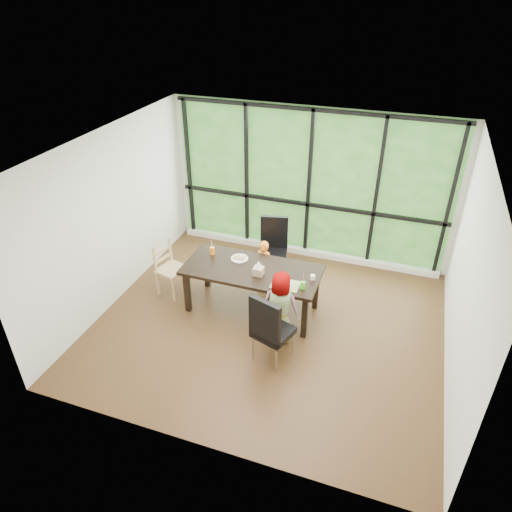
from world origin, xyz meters
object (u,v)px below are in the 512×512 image
(chair_end_beech, at_px, (172,269))
(tissue_box, at_px, (258,271))
(plate_near, at_px, (284,282))
(white_mug, at_px, (313,277))
(plate_far, at_px, (240,258))
(child_toddler, at_px, (263,267))
(green_cup, at_px, (303,285))
(dining_table, at_px, (252,289))
(chair_window_leather, at_px, (273,250))
(orange_cup, at_px, (212,251))
(child_older, at_px, (280,307))
(chair_interior_leather, at_px, (273,327))

(chair_end_beech, relative_size, tissue_box, 6.33)
(plate_near, distance_m, white_mug, 0.43)
(plate_far, distance_m, plate_near, 0.91)
(child_toddler, xyz_separation_m, plate_far, (-0.27, -0.36, 0.31))
(plate_near, bearing_deg, green_cup, -8.38)
(plate_near, xyz_separation_m, tissue_box, (-0.40, 0.08, 0.05))
(dining_table, distance_m, chair_window_leather, 0.96)
(white_mug, bearing_deg, plate_far, 171.74)
(chair_window_leather, xyz_separation_m, tissue_box, (0.11, -1.06, 0.27))
(chair_end_beech, distance_m, child_toddler, 1.47)
(green_cup, bearing_deg, plate_near, 171.62)
(plate_near, bearing_deg, chair_end_beech, 174.45)
(chair_end_beech, distance_m, plate_far, 1.15)
(child_toddler, relative_size, orange_cup, 7.42)
(child_older, bearing_deg, plate_near, -79.41)
(plate_near, relative_size, green_cup, 2.28)
(plate_far, xyz_separation_m, plate_near, (0.82, -0.39, -0.00))
(chair_window_leather, bearing_deg, tissue_box, -96.92)
(dining_table, xyz_separation_m, child_older, (0.60, -0.52, 0.18))
(chair_window_leather, bearing_deg, chair_end_beech, -158.29)
(white_mug, xyz_separation_m, tissue_box, (-0.78, -0.14, 0.02))
(chair_interior_leather, bearing_deg, green_cup, -88.95)
(chair_end_beech, relative_size, green_cup, 8.34)
(chair_window_leather, height_order, chair_interior_leather, same)
(orange_cup, distance_m, green_cup, 1.63)
(chair_interior_leather, xyz_separation_m, chair_end_beech, (-1.99, 0.92, -0.09))
(chair_interior_leather, bearing_deg, chair_window_leather, -54.34)
(green_cup, distance_m, tissue_box, 0.71)
(orange_cup, height_order, green_cup, orange_cup)
(chair_window_leather, relative_size, chair_end_beech, 1.20)
(plate_far, bearing_deg, tissue_box, -36.85)
(green_cup, bearing_deg, white_mug, 73.31)
(plate_near, bearing_deg, dining_table, 160.25)
(orange_cup, bearing_deg, plate_near, -16.99)
(chair_window_leather, bearing_deg, plate_near, -78.48)
(orange_cup, distance_m, tissue_box, 0.92)
(child_toddler, xyz_separation_m, green_cup, (0.84, -0.79, 0.35))
(chair_interior_leather, xyz_separation_m, orange_cup, (-1.36, 1.12, 0.27))
(dining_table, bearing_deg, child_older, -40.53)
(plate_far, height_order, orange_cup, orange_cup)
(chair_end_beech, bearing_deg, chair_window_leather, -41.82)
(chair_end_beech, height_order, child_toddler, same)
(chair_interior_leather, distance_m, tissue_box, 0.98)
(chair_end_beech, relative_size, orange_cup, 7.42)
(chair_end_beech, distance_m, orange_cup, 0.76)
(child_older, xyz_separation_m, plate_near, (-0.05, 0.32, 0.20))
(plate_far, xyz_separation_m, orange_cup, (-0.45, -0.00, 0.05))
(chair_window_leather, relative_size, plate_near, 4.38)
(plate_far, height_order, green_cup, green_cup)
(plate_far, height_order, white_mug, white_mug)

